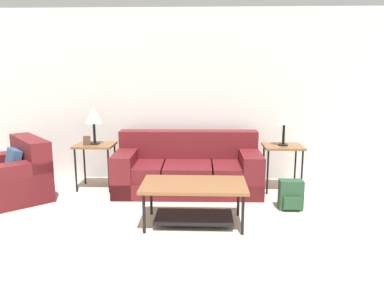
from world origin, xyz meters
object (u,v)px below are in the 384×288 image
(armchair, at_px, (8,178))
(table_lamp_right, at_px, (284,117))
(side_table_right, at_px, (283,151))
(table_lamp_left, at_px, (93,116))
(couch, at_px, (188,170))
(coffee_table, at_px, (194,194))
(side_table_left, at_px, (95,149))
(backpack, at_px, (291,195))

(armchair, relative_size, table_lamp_right, 2.64)
(side_table_right, height_order, table_lamp_left, table_lamp_left)
(couch, relative_size, table_lamp_left, 3.87)
(table_lamp_left, distance_m, table_lamp_right, 2.68)
(couch, distance_m, table_lamp_right, 1.54)
(couch, bearing_deg, side_table_right, 2.00)
(coffee_table, height_order, side_table_left, side_table_left)
(side_table_left, relative_size, table_lamp_left, 1.25)
(coffee_table, bearing_deg, side_table_left, 139.39)
(armchair, xyz_separation_m, coffee_table, (2.49, -0.74, 0.06))
(couch, bearing_deg, side_table_left, 177.99)
(couch, distance_m, table_lamp_left, 1.54)
(side_table_left, height_order, backpack, side_table_left)
(coffee_table, bearing_deg, backpack, 22.55)
(armchair, height_order, table_lamp_left, table_lamp_left)
(table_lamp_left, bearing_deg, couch, -2.01)
(side_table_left, relative_size, backpack, 1.77)
(armchair, relative_size, backpack, 3.75)
(couch, xyz_separation_m, side_table_left, (-1.34, 0.05, 0.29))
(armchair, distance_m, backpack, 3.68)
(armchair, height_order, side_table_left, armchair)
(side_table_right, height_order, table_lamp_right, table_lamp_right)
(armchair, xyz_separation_m, side_table_left, (1.03, 0.51, 0.29))
(side_table_left, bearing_deg, couch, -2.01)
(table_lamp_right, bearing_deg, coffee_table, -134.27)
(couch, xyz_separation_m, armchair, (-2.36, -0.47, -0.01))
(coffee_table, relative_size, side_table_right, 1.76)
(couch, relative_size, backpack, 5.50)
(couch, distance_m, side_table_right, 1.37)
(armchair, height_order, backpack, armchair)
(armchair, height_order, coffee_table, armchair)
(couch, xyz_separation_m, backpack, (1.30, -0.71, -0.12))
(coffee_table, height_order, side_table_right, side_table_right)
(coffee_table, xyz_separation_m, side_table_right, (1.22, 1.25, 0.23))
(couch, height_order, armchair, couch)
(armchair, bearing_deg, coffee_table, -16.50)
(side_table_right, relative_size, table_lamp_right, 1.25)
(side_table_left, bearing_deg, coffee_table, -40.61)
(couch, bearing_deg, table_lamp_right, 2.00)
(table_lamp_right, bearing_deg, backpack, -92.70)
(backpack, bearing_deg, armchair, 176.18)
(armchair, bearing_deg, table_lamp_left, 26.58)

